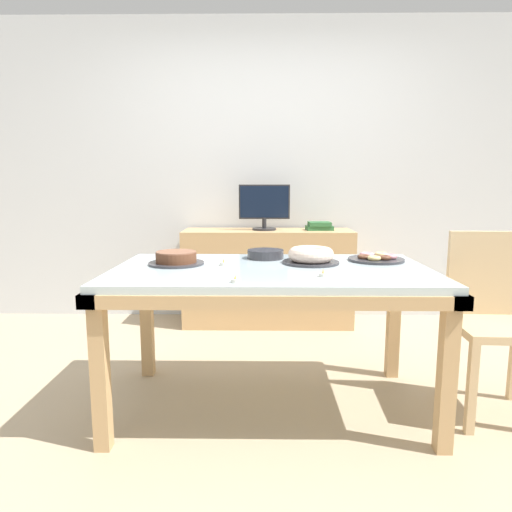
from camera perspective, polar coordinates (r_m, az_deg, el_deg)
ground_plane at (r=2.59m, az=1.84°, el=-18.23°), size 12.00×12.00×0.00m
wall_back at (r=4.12m, az=1.48°, el=10.49°), size 8.00×0.10×2.60m
dining_table at (r=2.37m, az=1.92°, el=-3.58°), size 1.65×0.95×0.76m
chair at (r=2.68m, az=27.45°, el=-6.38°), size 0.44×0.44×0.94m
sideboard at (r=3.90m, az=1.48°, el=-2.66°), size 1.42×0.44×0.81m
computer_monitor at (r=3.82m, az=1.05°, el=6.09°), size 0.42×0.20×0.38m
book_stack at (r=3.86m, az=7.92°, el=3.72°), size 0.23×0.17×0.07m
cake_chocolate_round at (r=2.47m, az=-9.94°, el=-0.32°), size 0.30×0.30×0.07m
cake_golden_bundt at (r=2.48m, az=6.87°, el=0.03°), size 0.31×0.31×0.09m
pastry_platter at (r=2.64m, az=14.80°, el=-0.28°), size 0.31×0.31×0.04m
plate_stack at (r=2.64m, az=1.19°, el=0.24°), size 0.21×0.21×0.05m
tealight_near_cakes at (r=2.13m, az=8.38°, el=-2.31°), size 0.04×0.04×0.04m
tealight_near_front at (r=1.99m, az=-2.61°, el=-3.05°), size 0.04×0.04×0.04m
tealight_centre at (r=2.41m, az=-4.09°, el=-0.95°), size 0.04×0.04×0.04m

